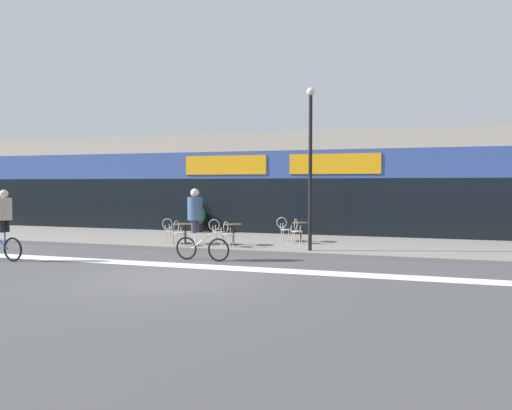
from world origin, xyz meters
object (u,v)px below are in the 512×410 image
at_px(bistro_table_0, 185,229).
at_px(bistro_table_1, 233,230).
at_px(planter_pot, 197,217).
at_px(bistro_table_2, 300,228).
at_px(cafe_chair_1_side, 217,230).
at_px(cafe_chair_2_near, 296,229).
at_px(cafe_chair_0_near, 178,231).
at_px(cafe_chair_2_side, 284,227).
at_px(lamp_post, 310,157).
at_px(cafe_chair_0_side, 170,229).
at_px(cyclist_0, 197,219).
at_px(cyclist_1, 3,221).
at_px(cafe_chair_1_near, 227,232).

relative_size(bistro_table_0, bistro_table_1, 1.05).
bearing_deg(planter_pot, bistro_table_0, -71.41).
xyz_separation_m(bistro_table_2, cafe_chair_1_side, (-2.67, -1.72, 0.01)).
bearing_deg(cafe_chair_2_near, cafe_chair_0_near, 118.77).
relative_size(cafe_chair_2_side, lamp_post, 0.17).
distance_m(bistro_table_2, cafe_chair_1_side, 3.18).
relative_size(cafe_chair_0_side, cyclist_0, 0.42).
distance_m(cafe_chair_0_side, planter_pot, 4.18).
xyz_separation_m(bistro_table_1, bistro_table_2, (2.05, 1.72, -0.02)).
xyz_separation_m(bistro_table_1, cafe_chair_1_side, (-0.63, -0.01, -0.01)).
relative_size(cafe_chair_0_near, cafe_chair_1_side, 1.00).
distance_m(bistro_table_0, cafe_chair_1_side, 1.16).
bearing_deg(lamp_post, cyclist_0, -142.61).
bearing_deg(cyclist_1, cafe_chair_1_side, -131.41).
relative_size(bistro_table_1, cafe_chair_1_near, 0.83).
relative_size(cafe_chair_2_side, cyclist_1, 0.43).
bearing_deg(bistro_table_0, cafe_chair_2_side, 30.79).
height_order(cafe_chair_0_near, cyclist_1, cyclist_1).
bearing_deg(bistro_table_2, cafe_chair_2_near, -90.27).
bearing_deg(bistro_table_2, cafe_chair_2_side, 179.82).
xyz_separation_m(bistro_table_0, cafe_chair_2_side, (3.19, 1.90, -0.01)).
bearing_deg(cafe_chair_2_side, cafe_chair_2_near, -43.71).
bearing_deg(cyclist_1, lamp_post, -149.14).
xyz_separation_m(planter_pot, lamp_post, (6.04, -4.54, 2.36)).
distance_m(lamp_post, cyclist_0, 4.21).
bearing_deg(cafe_chair_1_near, bistro_table_0, 77.68).
relative_size(cafe_chair_0_near, planter_pot, 0.74).
bearing_deg(cafe_chair_0_side, bistro_table_1, 2.10).
distance_m(cafe_chair_1_near, cafe_chair_2_near, 2.67).
height_order(cafe_chair_2_near, planter_pot, planter_pot).
relative_size(cafe_chair_0_near, lamp_post, 0.17).
bearing_deg(lamp_post, cafe_chair_0_near, -177.59).
bearing_deg(cafe_chair_1_near, cafe_chair_2_side, -29.58).
xyz_separation_m(cafe_chair_2_near, cyclist_1, (-7.61, -5.81, 0.56)).
bearing_deg(cafe_chair_0_near, bistro_table_2, -57.53).
bearing_deg(lamp_post, cyclist_1, -154.08).
bearing_deg(bistro_table_1, cafe_chair_1_side, -179.27).
bearing_deg(planter_pot, cafe_chair_1_side, -57.22).
height_order(lamp_post, cyclist_1, lamp_post).
distance_m(bistro_table_1, cafe_chair_1_side, 0.63).
xyz_separation_m(bistro_table_0, bistro_table_1, (1.77, 0.18, 0.00)).
distance_m(cafe_chair_1_near, cafe_chair_2_side, 2.74).
distance_m(cafe_chair_1_near, cyclist_1, 6.93).
bearing_deg(cafe_chair_2_near, bistro_table_1, 120.39).
bearing_deg(cyclist_0, bistro_table_0, 124.75).
bearing_deg(cafe_chair_2_near, cyclist_0, 153.98).
distance_m(cafe_chair_1_side, cafe_chair_2_near, 2.89).
bearing_deg(bistro_table_0, cafe_chair_2_near, 18.49).
relative_size(bistro_table_1, cafe_chair_2_near, 0.83).
bearing_deg(planter_pot, cafe_chair_2_near, -28.58).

